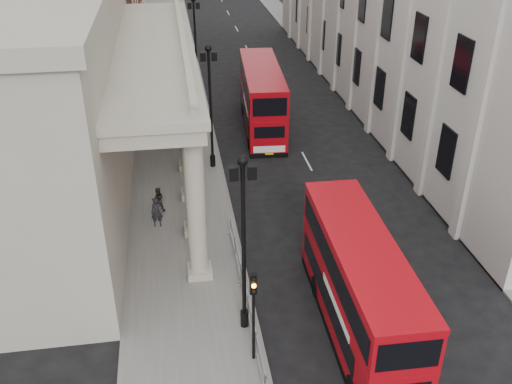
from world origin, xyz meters
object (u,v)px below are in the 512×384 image
lamp_post_north (195,38)px  bus_near (359,285)px  lamp_post_south (243,235)px  pedestrian_b (158,200)px  traffic_light (253,302)px  lamp_post_mid (210,99)px  bus_far (262,97)px  pedestrian_a (157,212)px  pedestrian_c (194,154)px

lamp_post_north → bus_near: (4.79, -32.81, -2.51)m
lamp_post_south → pedestrian_b: 11.82m
lamp_post_south → traffic_light: size_ratio=1.93×
lamp_post_mid → bus_far: size_ratio=0.73×
bus_near → pedestrian_a: size_ratio=6.03×
traffic_light → pedestrian_b: 13.26m
lamp_post_mid → traffic_light: size_ratio=1.93×
pedestrian_b → lamp_post_north: bearing=-103.7°
lamp_post_south → bus_far: (4.45, 22.47, -2.37)m
bus_near → bus_far: bus_far is taller
lamp_post_mid → lamp_post_north: same height
lamp_post_south → traffic_light: (0.10, -2.02, -1.80)m
pedestrian_a → pedestrian_c: (2.54, 7.20, 0.04)m
bus_near → pedestrian_c: (-6.00, 16.88, -1.35)m
traffic_light → bus_far: size_ratio=0.38×
pedestrian_a → pedestrian_c: 7.64m
lamp_post_north → pedestrian_c: size_ratio=4.49×
lamp_post_north → pedestrian_b: bearing=-99.7°
lamp_post_south → lamp_post_north: same height
lamp_post_south → bus_near: size_ratio=0.78×
lamp_post_north → pedestrian_c: (-1.21, -15.93, -3.86)m
bus_near → traffic_light: bearing=-164.6°
lamp_post_south → bus_far: 23.03m
lamp_post_north → pedestrian_a: lamp_post_north is taller
traffic_light → lamp_post_south: bearing=92.8°
lamp_post_north → pedestrian_c: 16.44m
lamp_post_mid → pedestrian_b: size_ratio=5.33×
lamp_post_south → lamp_post_mid: size_ratio=1.00×
pedestrian_a → bus_near: bearing=-50.4°
traffic_light → pedestrian_a: size_ratio=2.43×
lamp_post_mid → lamp_post_north: size_ratio=1.00×
pedestrian_c → bus_far: bearing=48.6°
lamp_post_mid → pedestrian_b: bearing=-123.8°
lamp_post_south → pedestrian_c: (-1.21, 16.07, -3.86)m
bus_near → pedestrian_a: (-8.54, 9.68, -1.40)m
traffic_light → bus_far: 24.88m
traffic_light → pedestrian_b: bearing=106.9°
lamp_post_south → pedestrian_b: lamp_post_south is taller
lamp_post_south → bus_near: lamp_post_south is taller
traffic_light → bus_near: size_ratio=0.40×
pedestrian_a → lamp_post_south: bearing=-68.9°
pedestrian_b → pedestrian_c: pedestrian_c is taller
pedestrian_a → pedestrian_c: bearing=68.8°
lamp_post_south → traffic_light: 2.71m
pedestrian_a → traffic_light: bearing=-72.3°
pedestrian_b → pedestrian_c: 6.10m
pedestrian_b → pedestrian_c: size_ratio=0.84×
traffic_light → pedestrian_a: traffic_light is taller
lamp_post_mid → traffic_light: bearing=-89.7°
pedestrian_b → lamp_post_mid: bearing=-127.8°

